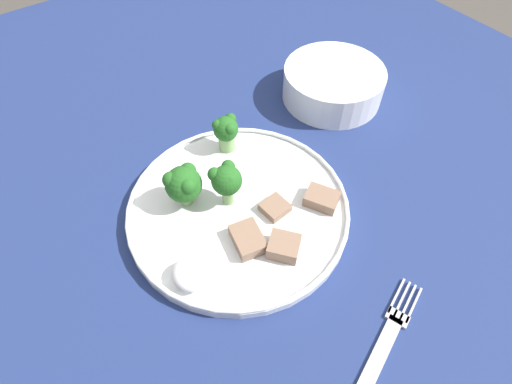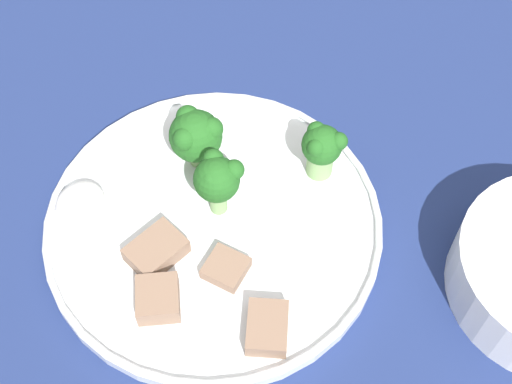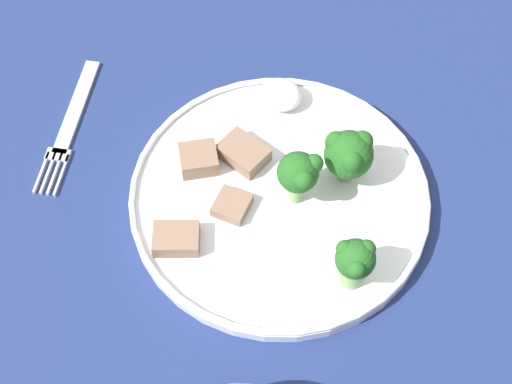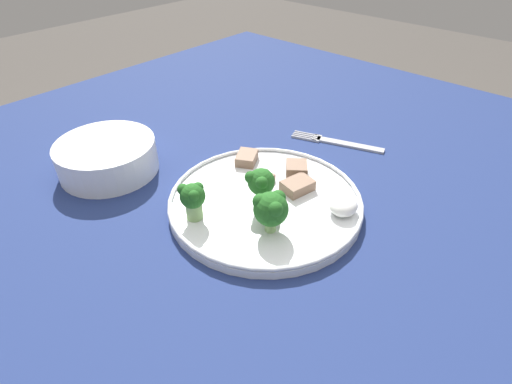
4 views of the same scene
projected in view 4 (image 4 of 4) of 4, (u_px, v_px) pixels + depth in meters
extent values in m
cube|color=navy|center=(230.00, 202.00, 0.62)|extent=(1.36, 1.20, 0.03)
cylinder|color=brown|center=(249.00, 141.00, 1.49)|extent=(0.06, 0.06, 0.69)
cylinder|color=white|center=(265.00, 203.00, 0.59)|extent=(0.28, 0.28, 0.01)
torus|color=white|center=(265.00, 198.00, 0.58)|extent=(0.28, 0.28, 0.01)
cube|color=#B2B2B7|center=(350.00, 145.00, 0.73)|extent=(0.06, 0.12, 0.00)
cube|color=#B2B2B7|center=(317.00, 139.00, 0.75)|extent=(0.03, 0.02, 0.00)
cube|color=#B2B2B7|center=(307.00, 134.00, 0.76)|extent=(0.02, 0.05, 0.00)
cube|color=#B2B2B7|center=(306.00, 135.00, 0.76)|extent=(0.02, 0.05, 0.00)
cube|color=#B2B2B7|center=(305.00, 137.00, 0.75)|extent=(0.02, 0.05, 0.00)
cube|color=#B2B2B7|center=(304.00, 139.00, 0.75)|extent=(0.02, 0.05, 0.00)
cylinder|color=white|center=(107.00, 157.00, 0.65)|extent=(0.16, 0.16, 0.05)
cylinder|color=white|center=(108.00, 159.00, 0.65)|extent=(0.13, 0.13, 0.04)
cylinder|color=#7FA866|center=(259.00, 199.00, 0.56)|extent=(0.01, 0.01, 0.03)
sphere|color=#215B1E|center=(259.00, 183.00, 0.54)|extent=(0.04, 0.04, 0.04)
sphere|color=#215B1E|center=(264.00, 175.00, 0.55)|extent=(0.02, 0.02, 0.02)
sphere|color=#215B1E|center=(251.00, 177.00, 0.54)|extent=(0.02, 0.02, 0.02)
sphere|color=#215B1E|center=(262.00, 183.00, 0.53)|extent=(0.02, 0.02, 0.02)
cylinder|color=#7FA866|center=(270.00, 224.00, 0.53)|extent=(0.01, 0.01, 0.02)
sphere|color=#215B1E|center=(271.00, 209.00, 0.51)|extent=(0.05, 0.05, 0.05)
sphere|color=#215B1E|center=(278.00, 198.00, 0.51)|extent=(0.02, 0.02, 0.02)
sphere|color=#215B1E|center=(260.00, 201.00, 0.51)|extent=(0.02, 0.02, 0.02)
sphere|color=#215B1E|center=(275.00, 209.00, 0.49)|extent=(0.02, 0.02, 0.02)
cylinder|color=#7FA866|center=(194.00, 210.00, 0.54)|extent=(0.02, 0.02, 0.02)
sphere|color=#215B1E|center=(193.00, 196.00, 0.53)|extent=(0.03, 0.03, 0.03)
sphere|color=#215B1E|center=(198.00, 188.00, 0.53)|extent=(0.02, 0.02, 0.02)
sphere|color=#215B1E|center=(184.00, 190.00, 0.53)|extent=(0.02, 0.02, 0.02)
sphere|color=#215B1E|center=(194.00, 196.00, 0.52)|extent=(0.02, 0.02, 0.02)
cube|color=#846651|center=(297.00, 186.00, 0.60)|extent=(0.05, 0.04, 0.02)
cube|color=#846651|center=(247.00, 158.00, 0.66)|extent=(0.05, 0.05, 0.02)
cube|color=#846651|center=(262.00, 178.00, 0.62)|extent=(0.03, 0.03, 0.01)
cube|color=#846651|center=(296.00, 169.00, 0.63)|extent=(0.05, 0.05, 0.02)
ellipsoid|color=white|center=(343.00, 206.00, 0.55)|extent=(0.04, 0.04, 0.02)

